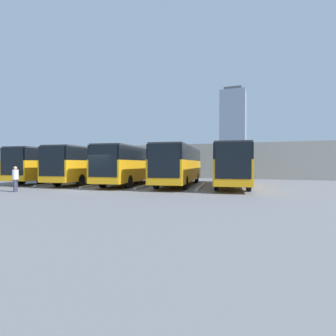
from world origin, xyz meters
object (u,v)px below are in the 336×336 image
at_px(bus_2, 132,164).
at_px(pedestrian, 15,178).
at_px(bus_0, 232,164).
at_px(bus_3, 90,164).
at_px(bus_1, 179,164).
at_px(bus_4, 56,164).

distance_m(bus_2, pedestrian, 9.37).
xyz_separation_m(bus_0, bus_3, (13.18, 0.98, 0.00)).
xyz_separation_m(bus_0, bus_1, (4.39, 0.40, 0.00)).
relative_size(bus_2, pedestrian, 6.78).
bearing_deg(bus_4, bus_3, 169.43).
relative_size(bus_1, bus_3, 1.00).
height_order(bus_1, bus_3, same).
distance_m(bus_0, pedestrian, 15.99).
distance_m(bus_1, bus_3, 8.81).
relative_size(bus_1, bus_4, 1.00).
xyz_separation_m(bus_0, bus_2, (8.79, 0.82, 0.00)).
bearing_deg(pedestrian, bus_2, -57.33).
relative_size(bus_2, bus_3, 1.00).
bearing_deg(bus_0, bus_2, -1.97).
relative_size(bus_2, bus_4, 1.00).
height_order(bus_0, bus_1, same).
bearing_deg(bus_4, pedestrian, 110.71).
xyz_separation_m(bus_3, bus_4, (4.39, -0.25, 0.00)).
relative_size(bus_0, bus_2, 1.00).
relative_size(bus_0, bus_1, 1.00).
distance_m(bus_0, bus_3, 13.22).
bearing_deg(bus_0, pedestrian, 27.32).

